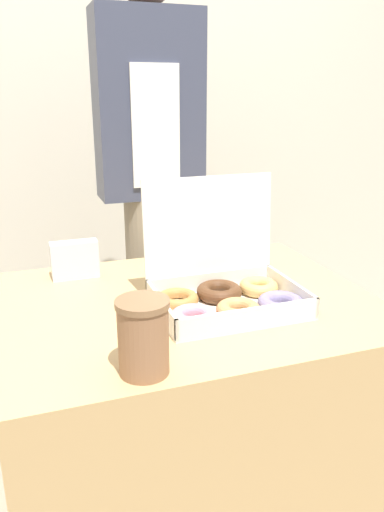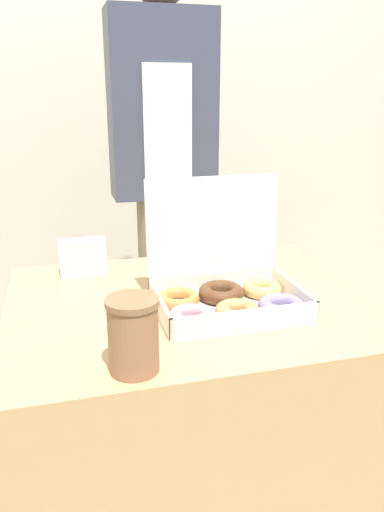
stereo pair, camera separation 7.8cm
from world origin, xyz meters
name	(u,v)px [view 1 (the left image)]	position (x,y,z in m)	size (l,w,h in m)	color
wall_back	(101,85)	(0.00, 1.19, 1.30)	(10.00, 0.05, 2.60)	beige
table	(191,428)	(0.00, 0.00, 0.39)	(0.91, 0.73, 0.77)	tan
donut_box	(227,290)	(0.07, -0.07, 0.81)	(0.35, 0.28, 0.30)	white
coffee_cup	(143,337)	(-0.19, -0.30, 0.85)	(0.10, 0.10, 0.15)	#8C6042
napkin_holder	(75,260)	(-0.25, 0.26, 0.82)	(0.13, 0.05, 0.11)	silver
person_customer	(151,180)	(0.04, 0.53, 0.99)	(0.34, 0.21, 1.74)	gray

